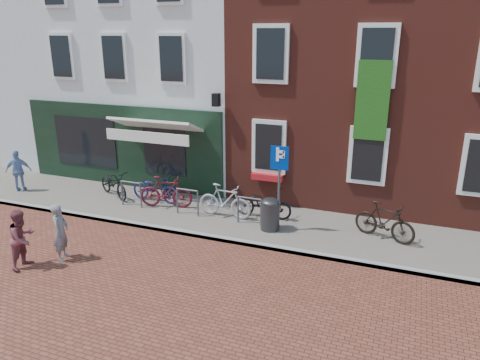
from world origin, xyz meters
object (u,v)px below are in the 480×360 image
at_px(bicycle_0, 114,184).
at_px(bicycle_3, 225,201).
at_px(bicycle_4, 263,203).
at_px(woman, 61,232).
at_px(boy, 22,238).
at_px(litter_bin, 270,212).
at_px(cafe_person, 19,171).
at_px(bicycle_2, 155,188).
at_px(bicycle_1, 166,192).
at_px(bicycle_5, 385,221).
at_px(parking_sign, 279,174).

bearing_deg(bicycle_0, bicycle_3, -66.20).
bearing_deg(bicycle_4, woman, 135.66).
relative_size(woman, boy, 0.99).
relative_size(bicycle_0, bicycle_4, 1.00).
relative_size(litter_bin, bicycle_3, 0.59).
bearing_deg(cafe_person, bicycle_2, 156.65).
relative_size(cafe_person, bicycle_1, 0.86).
height_order(bicycle_1, bicycle_5, same).
height_order(woman, bicycle_3, woman).
bearing_deg(bicycle_4, litter_bin, -150.10).
bearing_deg(cafe_person, parking_sign, 147.96).
relative_size(parking_sign, bicycle_3, 1.43).
height_order(parking_sign, bicycle_5, parking_sign).
distance_m(bicycle_1, bicycle_5, 6.63).
relative_size(bicycle_2, bicycle_5, 1.03).
bearing_deg(litter_bin, cafe_person, 179.99).
xyz_separation_m(boy, bicycle_5, (7.97, 4.49, -0.13)).
bearing_deg(cafe_person, litter_bin, 147.66).
bearing_deg(bicycle_4, bicycle_3, 108.11).
distance_m(parking_sign, cafe_person, 9.43).
distance_m(parking_sign, bicycle_5, 3.08).
height_order(litter_bin, woman, woman).
height_order(cafe_person, bicycle_4, cafe_person).
xyz_separation_m(woman, cafe_person, (-4.81, 3.36, 0.10)).
bearing_deg(parking_sign, woman, -143.31).
distance_m(parking_sign, bicycle_2, 4.62).
bearing_deg(bicycle_5, litter_bin, 119.32).
bearing_deg(bicycle_3, cafe_person, 95.33).
distance_m(boy, cafe_person, 5.82).
bearing_deg(bicycle_2, bicycle_4, -86.88).
height_order(parking_sign, cafe_person, parking_sign).
distance_m(bicycle_2, bicycle_4, 3.72).
xyz_separation_m(boy, bicycle_2, (0.74, 4.78, -0.18)).
relative_size(bicycle_0, bicycle_3, 1.03).
xyz_separation_m(parking_sign, bicycle_2, (-4.40, 0.74, -1.20)).
relative_size(parking_sign, woman, 1.67).
bearing_deg(cafe_person, woman, 112.79).
xyz_separation_m(litter_bin, boy, (-4.93, -3.99, 0.12)).
distance_m(litter_bin, woman, 5.50).
relative_size(bicycle_1, bicycle_2, 0.97).
bearing_deg(boy, parking_sign, -54.29).
xyz_separation_m(parking_sign, boy, (-5.14, -4.04, -1.02)).
xyz_separation_m(boy, bicycle_1, (1.34, 4.45, -0.13)).
distance_m(bicycle_0, bicycle_2, 1.56).
xyz_separation_m(bicycle_3, bicycle_4, (1.09, 0.38, -0.05)).
relative_size(litter_bin, woman, 0.68).
distance_m(parking_sign, bicycle_0, 6.10).
relative_size(parking_sign, bicycle_5, 1.43).
bearing_deg(bicycle_1, bicycle_3, -105.21).
bearing_deg(bicycle_5, bicycle_3, 111.32).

